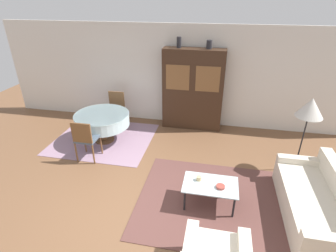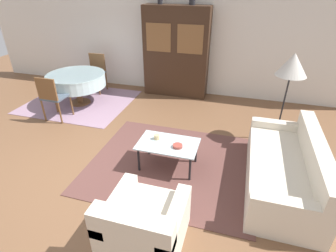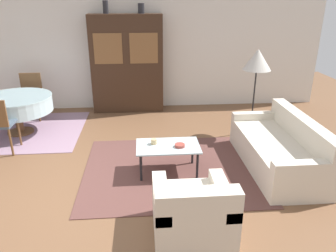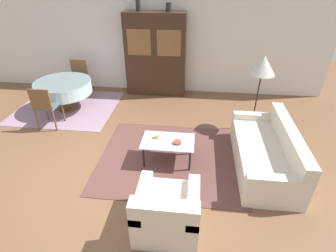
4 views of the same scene
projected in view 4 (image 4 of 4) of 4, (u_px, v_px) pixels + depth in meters
name	position (u px, v px, depth m)	size (l,w,h in m)	color
ground_plane	(102.00, 169.00, 4.67)	(14.00, 14.00, 0.00)	brown
wall_back	(139.00, 42.00, 7.04)	(10.00, 0.06, 2.70)	silver
area_rug	(171.00, 158.00, 4.93)	(2.64, 2.27, 0.01)	brown
dining_rug	(68.00, 107.00, 6.68)	(2.41, 2.09, 0.01)	gray
couch	(266.00, 153.00, 4.58)	(0.92, 2.02, 0.80)	beige
armchair	(167.00, 212.00, 3.48)	(0.84, 0.88, 0.77)	beige
coffee_table	(168.00, 143.00, 4.67)	(0.93, 0.59, 0.43)	black
display_cabinet	(156.00, 55.00, 6.92)	(1.58, 0.43, 2.14)	#382316
dining_table	(63.00, 87.00, 6.31)	(1.33, 1.33, 0.73)	brown
dining_chair_near	(45.00, 105.00, 5.58)	(0.44, 0.44, 0.96)	brown
dining_chair_far	(78.00, 75.00, 7.07)	(0.44, 0.44, 0.96)	brown
floor_lamp	(263.00, 67.00, 5.16)	(0.51, 0.51, 1.62)	black
cup	(157.00, 136.00, 4.70)	(0.09, 0.09, 0.08)	tan
bowl	(177.00, 142.00, 4.57)	(0.15, 0.15, 0.04)	#9E4238
vase_tall	(138.00, 5.00, 6.33)	(0.12, 0.12, 0.26)	#232328
vase_short	(169.00, 7.00, 6.27)	(0.13, 0.13, 0.21)	#232328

